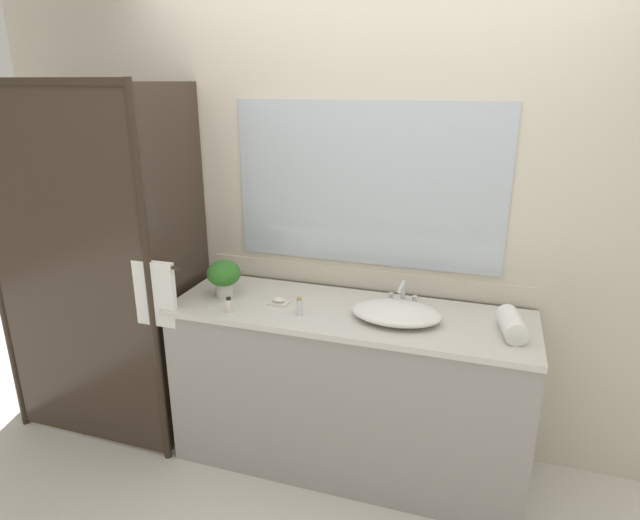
{
  "coord_description": "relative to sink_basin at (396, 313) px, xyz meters",
  "views": [
    {
      "loc": [
        0.61,
        -2.36,
        1.98
      ],
      "look_at": [
        -0.15,
        0.0,
        1.15
      ],
      "focal_mm": 30.01,
      "sensor_mm": 36.0,
      "label": 1
    }
  ],
  "objects": [
    {
      "name": "shower_enclosure",
      "position": [
        -1.52,
        -0.16,
        0.09
      ],
      "size": [
        1.2,
        0.59,
        2.0
      ],
      "color": "#2D2319",
      "rests_on": "ground_plane"
    },
    {
      "name": "potted_plant",
      "position": [
        -0.92,
        0.01,
        0.08
      ],
      "size": [
        0.18,
        0.18,
        0.19
      ],
      "color": "beige",
      "rests_on": "vanity_cabinet"
    },
    {
      "name": "rolled_towel_near_edge",
      "position": [
        0.52,
        -0.0,
        0.01
      ],
      "size": [
        0.14,
        0.24,
        0.1
      ],
      "primitive_type": "cylinder",
      "rotation": [
        1.57,
        0.0,
        0.18
      ],
      "color": "white",
      "rests_on": "vanity_cabinet"
    },
    {
      "name": "wall_back_with_mirror",
      "position": [
        -0.24,
        0.38,
        0.37
      ],
      "size": [
        4.4,
        0.06,
        2.6
      ],
      "color": "beige",
      "rests_on": "ground_plane"
    },
    {
      "name": "vanity_cabinet",
      "position": [
        -0.24,
        0.04,
        -0.49
      ],
      "size": [
        1.8,
        0.58,
        0.9
      ],
      "color": "#9E9993",
      "rests_on": "ground_plane"
    },
    {
      "name": "amenity_bottle_shampoo",
      "position": [
        -0.46,
        -0.09,
        0.01
      ],
      "size": [
        0.03,
        0.03,
        0.09
      ],
      "color": "silver",
      "rests_on": "vanity_cabinet"
    },
    {
      "name": "soap_dish",
      "position": [
        -0.6,
        -0.0,
        -0.02
      ],
      "size": [
        0.1,
        0.07,
        0.04
      ],
      "color": "silver",
      "rests_on": "vanity_cabinet"
    },
    {
      "name": "amenity_bottle_conditioner",
      "position": [
        -0.8,
        -0.17,
        0.0
      ],
      "size": [
        0.03,
        0.03,
        0.08
      ],
      "color": "silver",
      "rests_on": "vanity_cabinet"
    },
    {
      "name": "ground_plane",
      "position": [
        -0.24,
        0.03,
        -0.94
      ],
      "size": [
        8.0,
        8.0,
        0.0
      ],
      "primitive_type": "plane",
      "color": "silver"
    },
    {
      "name": "faucet",
      "position": [
        0.0,
        0.17,
        0.01
      ],
      "size": [
        0.17,
        0.15,
        0.13
      ],
      "color": "silver",
      "rests_on": "vanity_cabinet"
    },
    {
      "name": "sink_basin",
      "position": [
        0.0,
        0.0,
        0.0
      ],
      "size": [
        0.43,
        0.3,
        0.07
      ],
      "primitive_type": "ellipsoid",
      "color": "white",
      "rests_on": "vanity_cabinet"
    }
  ]
}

